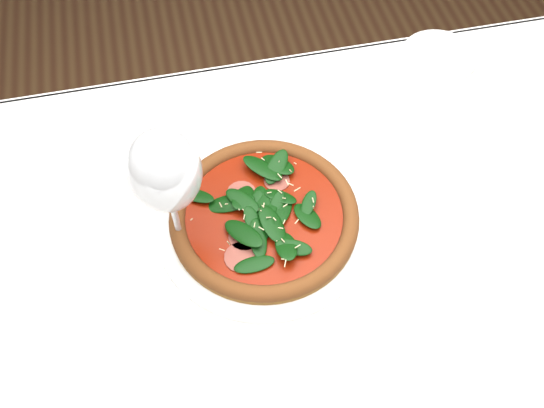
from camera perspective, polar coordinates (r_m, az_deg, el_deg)
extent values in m
plane|color=brown|center=(1.55, 1.94, -18.58)|extent=(6.00, 6.00, 0.00)
cube|color=white|center=(0.87, 3.30, -5.67)|extent=(1.20, 0.80, 0.04)
cylinder|color=#4C311E|center=(1.41, -23.04, -4.78)|extent=(0.06, 0.06, 0.71)
cylinder|color=#4C311E|center=(1.52, 19.42, 2.89)|extent=(0.06, 0.06, 0.71)
cube|color=white|center=(1.17, -1.83, 9.18)|extent=(1.20, 0.01, 0.22)
cylinder|color=white|center=(0.88, -0.73, -1.63)|extent=(0.31, 0.31, 0.01)
torus|color=white|center=(0.87, -0.74, -1.50)|extent=(0.31, 0.31, 0.01)
cylinder|color=#A07026|center=(0.87, -0.74, -1.28)|extent=(0.32, 0.32, 0.01)
torus|color=#A75926|center=(0.86, -0.75, -1.02)|extent=(0.32, 0.32, 0.02)
cylinder|color=#901D05|center=(0.86, -0.75, -1.02)|extent=(0.26, 0.26, 0.00)
cylinder|color=brown|center=(0.86, -0.75, -0.89)|extent=(0.23, 0.23, 0.00)
ellipsoid|color=#0A3309|center=(0.85, -0.75, -0.56)|extent=(0.25, 0.25, 0.02)
cylinder|color=beige|center=(0.85, -0.76, -0.36)|extent=(0.23, 0.23, 0.00)
cylinder|color=silver|center=(0.87, -8.56, -3.35)|extent=(0.08, 0.08, 0.00)
cylinder|color=silver|center=(0.82, -9.05, -1.32)|extent=(0.01, 0.01, 0.11)
ellipsoid|color=silver|center=(0.74, -10.11, 3.07)|extent=(0.09, 0.09, 0.12)
cylinder|color=white|center=(1.14, 15.45, 13.27)|extent=(0.13, 0.13, 0.01)
torus|color=white|center=(1.14, 15.48, 13.37)|extent=(0.13, 0.13, 0.01)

